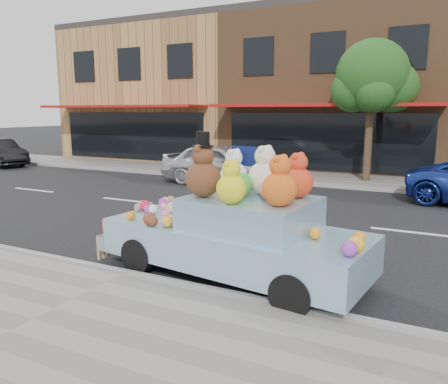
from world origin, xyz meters
The scene contains 10 objects.
ground centered at (0.00, 0.00, 0.00)m, with size 120.00×120.00×0.00m, color black.
near_sidewalk centered at (0.00, -6.50, 0.06)m, with size 60.00×3.00×0.12m, color gray.
far_sidewalk centered at (0.00, 6.50, 0.06)m, with size 60.00×3.00×0.12m, color gray.
near_kerb centered at (0.00, -5.00, 0.07)m, with size 60.00×0.12×0.13m, color gray.
far_kerb centered at (0.00, 5.00, 0.07)m, with size 60.00×0.12×0.13m, color gray.
storefront_left centered at (-10.00, 11.97, 3.64)m, with size 10.00×9.80×7.30m.
storefront_mid centered at (0.00, 11.97, 3.64)m, with size 10.00×9.80×7.30m.
street_tree centered at (2.03, 6.55, 3.69)m, with size 3.00×2.70×5.22m.
car_silver centered at (-2.84, 4.01, 0.75)m, with size 1.78×4.42×1.50m, color silver.
art_car centered at (1.55, -4.15, 0.82)m, with size 4.68×2.33×2.36m.
Camera 1 is at (4.38, -10.31, 2.67)m, focal length 35.00 mm.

